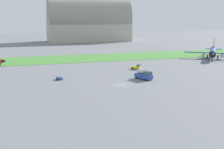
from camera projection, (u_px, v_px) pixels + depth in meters
name	position (u px, v px, depth m)	size (l,w,h in m)	color
ground_plane	(121.00, 85.00, 88.27)	(600.00, 600.00, 0.00)	slate
grass_taxiway_strip	(82.00, 58.00, 144.54)	(360.00, 28.00, 0.08)	#478438
airplane_parked_jet_far	(213.00, 52.00, 141.56)	(22.94, 23.28, 9.69)	navy
pushback_tug_near_gate	(137.00, 67.00, 114.56)	(3.85, 3.79, 1.95)	yellow
fuel_truck_midfield	(144.00, 75.00, 96.05)	(4.64, 6.93, 3.29)	#334FB2
baggage_cart_by_runway	(59.00, 78.00, 95.61)	(1.87, 2.48, 0.90)	#334FB2
hangar_distant	(89.00, 21.00, 243.46)	(68.57, 31.04, 36.26)	#B2AD9E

